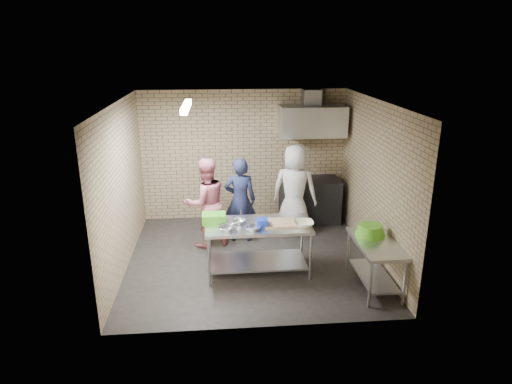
% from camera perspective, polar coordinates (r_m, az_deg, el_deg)
% --- Properties ---
extents(floor, '(4.20, 4.20, 0.00)m').
position_cam_1_polar(floor, '(7.90, -0.60, -8.41)').
color(floor, black).
rests_on(floor, ground).
extents(ceiling, '(4.20, 4.20, 0.00)m').
position_cam_1_polar(ceiling, '(7.10, -0.68, 11.40)').
color(ceiling, black).
rests_on(ceiling, ground).
extents(back_wall, '(4.20, 0.06, 2.70)m').
position_cam_1_polar(back_wall, '(9.31, -1.58, 4.67)').
color(back_wall, tan).
rests_on(back_wall, ground).
extents(front_wall, '(4.20, 0.06, 2.70)m').
position_cam_1_polar(front_wall, '(5.52, 0.96, -5.31)').
color(front_wall, tan).
rests_on(front_wall, ground).
extents(left_wall, '(0.06, 4.00, 2.70)m').
position_cam_1_polar(left_wall, '(7.53, -16.77, 0.50)').
color(left_wall, tan).
rests_on(left_wall, ground).
extents(right_wall, '(0.06, 4.00, 2.70)m').
position_cam_1_polar(right_wall, '(7.83, 14.89, 1.33)').
color(right_wall, tan).
rests_on(right_wall, ground).
extents(prep_table, '(1.68, 0.84, 0.84)m').
position_cam_1_polar(prep_table, '(7.30, 0.26, -7.13)').
color(prep_table, silver).
rests_on(prep_table, floor).
extents(side_counter, '(0.60, 1.20, 0.75)m').
position_cam_1_polar(side_counter, '(7.13, 14.86, -8.88)').
color(side_counter, silver).
rests_on(side_counter, floor).
extents(stove, '(1.20, 0.70, 0.90)m').
position_cam_1_polar(stove, '(9.41, 6.83, -1.03)').
color(stove, black).
rests_on(stove, floor).
extents(range_hood, '(1.30, 0.60, 0.60)m').
position_cam_1_polar(range_hood, '(9.05, 7.17, 8.97)').
color(range_hood, silver).
rests_on(range_hood, back_wall).
extents(hood_duct, '(0.35, 0.30, 0.30)m').
position_cam_1_polar(hood_duct, '(9.13, 7.09, 11.92)').
color(hood_duct, '#A5A8AD').
rests_on(hood_duct, back_wall).
extents(wall_shelf, '(0.80, 0.20, 0.04)m').
position_cam_1_polar(wall_shelf, '(9.33, 8.70, 8.07)').
color(wall_shelf, '#3F2B19').
rests_on(wall_shelf, back_wall).
extents(fluorescent_fixture, '(0.10, 1.25, 0.08)m').
position_cam_1_polar(fluorescent_fixture, '(7.10, -8.89, 10.70)').
color(fluorescent_fixture, white).
rests_on(fluorescent_fixture, ceiling).
extents(green_crate, '(0.37, 0.28, 0.15)m').
position_cam_1_polar(green_crate, '(7.19, -5.39, -3.34)').
color(green_crate, '#3FA01D').
rests_on(green_crate, prep_table).
extents(blue_tub, '(0.19, 0.19, 0.12)m').
position_cam_1_polar(blue_tub, '(7.02, 0.75, -3.93)').
color(blue_tub, '#1633AA').
rests_on(blue_tub, prep_table).
extents(cutting_board, '(0.51, 0.39, 0.03)m').
position_cam_1_polar(cutting_board, '(7.14, 3.09, -3.94)').
color(cutting_board, tan).
rests_on(cutting_board, prep_table).
extents(mixing_bowl_a, '(0.27, 0.27, 0.06)m').
position_cam_1_polar(mixing_bowl_a, '(6.91, -3.73, -4.61)').
color(mixing_bowl_a, '#ACAEB3').
rests_on(mixing_bowl_a, prep_table).
extents(mixing_bowl_b, '(0.21, 0.21, 0.06)m').
position_cam_1_polar(mixing_bowl_b, '(7.14, -2.17, -3.78)').
color(mixing_bowl_b, silver).
rests_on(mixing_bowl_b, prep_table).
extents(mixing_bowl_c, '(0.25, 0.25, 0.06)m').
position_cam_1_polar(mixing_bowl_c, '(6.91, -0.39, -4.59)').
color(mixing_bowl_c, silver).
rests_on(mixing_bowl_c, prep_table).
extents(ceramic_bowl, '(0.34, 0.34, 0.08)m').
position_cam_1_polar(ceramic_bowl, '(7.07, 6.05, -4.04)').
color(ceramic_bowl, '#F2ECC2').
rests_on(ceramic_bowl, prep_table).
extents(green_basin, '(0.46, 0.46, 0.17)m').
position_cam_1_polar(green_basin, '(7.14, 14.36, -4.70)').
color(green_basin, '#59C626').
rests_on(green_basin, side_counter).
extents(bottle_green, '(0.06, 0.06, 0.15)m').
position_cam_1_polar(bottle_green, '(9.34, 9.64, 8.64)').
color(bottle_green, green).
rests_on(bottle_green, wall_shelf).
extents(man_navy, '(0.61, 0.43, 1.60)m').
position_cam_1_polar(man_navy, '(8.31, -2.02, -1.03)').
color(man_navy, '#141734').
rests_on(man_navy, floor).
extents(woman_pink, '(0.98, 0.88, 1.65)m').
position_cam_1_polar(woman_pink, '(8.12, -6.38, -1.40)').
color(woman_pink, '#C86A7A').
rests_on(woman_pink, floor).
extents(woman_white, '(1.00, 0.82, 1.76)m').
position_cam_1_polar(woman_white, '(8.66, 4.93, 0.32)').
color(woman_white, white).
rests_on(woman_white, floor).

